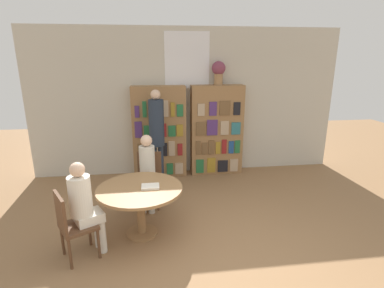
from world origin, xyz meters
TOP-DOWN VIEW (x-y plane):
  - ground_plane at (0.00, 0.00)m, footprint 16.00×16.00m
  - wall_back at (0.00, 3.40)m, footprint 6.40×0.07m
  - bookshelf_left at (-0.60, 3.21)m, footprint 1.08×0.34m
  - bookshelf_right at (0.60, 3.21)m, footprint 1.08×0.34m
  - flower_vase at (0.61, 3.21)m, footprint 0.27×0.27m
  - reading_table at (-0.93, 1.00)m, footprint 1.17×1.17m
  - chair_near_camera at (-1.73, 0.55)m, footprint 0.54×0.54m
  - chair_left_side at (-0.82, 1.91)m, footprint 0.45×0.45m
  - seated_reader_left at (-0.84, 1.73)m, footprint 0.29×0.38m
  - seated_reader_right at (-1.58, 0.64)m, footprint 0.41×0.39m
  - librarian_standing at (-0.65, 2.70)m, footprint 0.28×0.55m
  - open_book_on_table at (-0.78, 0.98)m, footprint 0.24×0.18m

SIDE VIEW (x-z plane):
  - ground_plane at x=0.00m, z-range 0.00..0.00m
  - chair_near_camera at x=-1.73m, z-range 0.05..0.95m
  - chair_left_side at x=-0.82m, z-range 0.05..0.95m
  - reading_table at x=-0.93m, z-range 0.23..0.95m
  - seated_reader_left at x=-0.84m, z-range 0.08..1.33m
  - seated_reader_right at x=-1.58m, z-range 0.09..1.33m
  - open_book_on_table at x=-0.78m, z-range 0.71..0.74m
  - bookshelf_right at x=0.60m, z-range 0.00..1.87m
  - bookshelf_left at x=-0.60m, z-range 0.00..1.87m
  - librarian_standing at x=-0.65m, z-range 0.20..2.05m
  - wall_back at x=0.00m, z-range 0.01..3.01m
  - flower_vase at x=0.61m, z-range 1.91..2.38m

